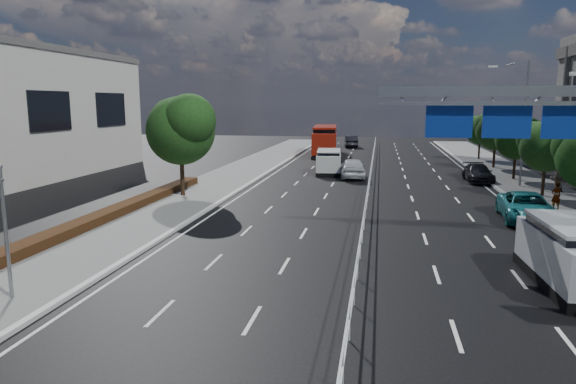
# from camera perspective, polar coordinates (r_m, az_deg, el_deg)

# --- Properties ---
(ground) EXTENTS (160.00, 160.00, 0.00)m
(ground) POSITION_cam_1_polar(r_m,az_deg,el_deg) (14.76, 6.99, -14.72)
(ground) COLOR black
(ground) RESTS_ON ground
(kerb_near) EXTENTS (0.25, 140.00, 0.15)m
(kerb_near) POSITION_cam_1_polar(r_m,az_deg,el_deg) (17.59, -24.38, -11.17)
(kerb_near) COLOR silver
(kerb_near) RESTS_ON ground
(median_fence) EXTENTS (0.05, 85.00, 1.02)m
(median_fence) POSITION_cam_1_polar(r_m,az_deg,el_deg) (36.35, 9.02, 0.92)
(median_fence) COLOR silver
(median_fence) RESTS_ON ground
(hedge_near) EXTENTS (1.00, 36.00, 0.44)m
(hedge_near) POSITION_cam_1_polar(r_m,az_deg,el_deg) (23.80, -26.23, -5.17)
(hedge_near) COLOR black
(hedge_near) RESTS_ON sidewalk_near
(overhead_gantry) EXTENTS (10.24, 0.38, 7.45)m
(overhead_gantry) POSITION_cam_1_polar(r_m,az_deg,el_deg) (24.25, 24.97, 7.76)
(overhead_gantry) COLOR gray
(overhead_gantry) RESTS_ON ground
(streetlight_far) EXTENTS (2.78, 2.40, 9.00)m
(streetlight_far) POSITION_cam_1_polar(r_m,az_deg,el_deg) (40.63, 24.43, 7.74)
(streetlight_far) COLOR gray
(streetlight_far) RESTS_ON ground
(near_tree_back) EXTENTS (4.84, 4.51, 6.69)m
(near_tree_back) POSITION_cam_1_polar(r_m,az_deg,el_deg) (33.84, -11.78, 7.14)
(near_tree_back) COLOR black
(near_tree_back) RESTS_ON ground
(far_tree_e) EXTENTS (3.63, 3.38, 5.13)m
(far_tree_e) POSITION_cam_1_polar(r_m,az_deg,el_deg) (37.03, 26.87, 4.87)
(far_tree_e) COLOR black
(far_tree_e) RESTS_ON ground
(far_tree_f) EXTENTS (3.52, 3.28, 5.02)m
(far_tree_f) POSITION_cam_1_polar(r_m,az_deg,el_deg) (44.26, 24.12, 5.64)
(far_tree_f) COLOR black
(far_tree_f) RESTS_ON ground
(far_tree_g) EXTENTS (3.96, 3.69, 5.45)m
(far_tree_g) POSITION_cam_1_polar(r_m,az_deg,el_deg) (51.54, 22.17, 6.55)
(far_tree_g) COLOR black
(far_tree_g) RESTS_ON ground
(far_tree_h) EXTENTS (3.41, 3.18, 4.91)m
(far_tree_h) POSITION_cam_1_polar(r_m,az_deg,el_deg) (58.91, 20.65, 6.66)
(far_tree_h) COLOR black
(far_tree_h) RESTS_ON ground
(white_minivan) EXTENTS (2.45, 4.95, 2.09)m
(white_minivan) POSITION_cam_1_polar(r_m,az_deg,el_deg) (44.86, 4.55, 3.35)
(white_minivan) COLOR black
(white_minivan) RESTS_ON ground
(red_bus) EXTENTS (3.64, 11.57, 3.40)m
(red_bus) POSITION_cam_1_polar(r_m,az_deg,el_deg) (60.95, 4.13, 5.79)
(red_bus) COLOR black
(red_bus) RESTS_ON ground
(near_car_silver) EXTENTS (2.50, 5.05, 1.66)m
(near_car_silver) POSITION_cam_1_polar(r_m,az_deg,el_deg) (42.56, 7.17, 2.68)
(near_car_silver) COLOR silver
(near_car_silver) RESTS_ON ground
(near_car_dark) EXTENTS (2.23, 5.04, 1.61)m
(near_car_dark) POSITION_cam_1_polar(r_m,az_deg,el_deg) (71.99, 7.01, 5.60)
(near_car_dark) COLOR black
(near_car_dark) RESTS_ON ground
(silver_minivan) EXTENTS (2.49, 5.43, 2.22)m
(silver_minivan) POSITION_cam_1_polar(r_m,az_deg,el_deg) (19.83, 29.15, -6.10)
(silver_minivan) COLOR black
(silver_minivan) RESTS_ON ground
(parked_car_teal) EXTENTS (2.79, 5.44, 1.47)m
(parked_car_teal) POSITION_cam_1_polar(r_m,az_deg,el_deg) (29.55, 24.99, -1.55)
(parked_car_teal) COLOR #1C7A80
(parked_car_teal) RESTS_ON ground
(parked_car_dark) EXTENTS (1.98, 4.66, 1.34)m
(parked_car_dark) POSITION_cam_1_polar(r_m,az_deg,el_deg) (42.86, 20.37, 1.98)
(parked_car_dark) COLOR black
(parked_car_dark) RESTS_ON ground
(pedestrian_a) EXTENTS (0.65, 0.52, 1.57)m
(pedestrian_a) POSITION_cam_1_polar(r_m,az_deg,el_deg) (32.61, 27.64, -0.41)
(pedestrian_a) COLOR gray
(pedestrian_a) RESTS_ON sidewalk_far
(pedestrian_b) EXTENTS (0.93, 0.76, 1.80)m
(pedestrian_b) POSITION_cam_1_polar(r_m,az_deg,el_deg) (39.27, 27.71, 1.33)
(pedestrian_b) COLOR gray
(pedestrian_b) RESTS_ON sidewalk_far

